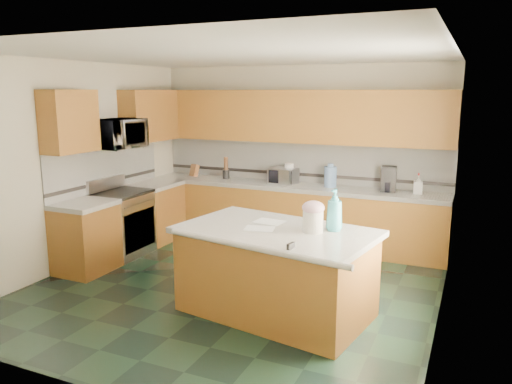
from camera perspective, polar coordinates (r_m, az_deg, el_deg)
The scene contains 52 objects.
floor at distance 6.07m, azimuth -2.69°, elevation -10.92°, with size 4.60×4.60×0.00m, color black.
ceiling at distance 5.63m, azimuth -2.95°, elevation 15.44°, with size 4.60×4.60×0.00m, color white.
wall_back at distance 7.81m, azimuth 4.91°, elevation 4.34°, with size 4.60×0.04×2.70m, color beige.
wall_front at distance 3.82m, azimuth -18.77°, elevation -3.64°, with size 4.60×0.04×2.70m, color beige.
wall_left at distance 7.04m, azimuth -19.93°, elevation 2.94°, with size 0.04×4.60×2.70m, color beige.
wall_right at distance 5.10m, azimuth 21.13°, elevation -0.13°, with size 0.04×4.60×2.70m, color beige.
back_base_cab at distance 7.68m, azimuth 4.00°, elevation -2.75°, with size 4.60×0.60×0.86m, color #5B3715.
back_countertop at distance 7.58m, azimuth 4.05°, elevation 0.63°, with size 4.60×0.64×0.06m, color white.
back_upper_cab at distance 7.59m, azimuth 4.52°, elevation 8.61°, with size 4.60×0.33×0.78m, color #5B3715.
back_backsplash at distance 7.80m, azimuth 4.82°, elevation 3.48°, with size 4.60×0.02×0.63m, color silver.
back_accent_band at distance 7.82m, azimuth 4.78°, elevation 2.06°, with size 4.60×0.01×0.05m, color black.
left_base_cab_rear at distance 7.99m, azimuth -11.42°, elevation -2.41°, with size 0.60×0.82×0.86m, color #5B3715.
left_counter_rear at distance 7.89m, azimuth -11.55°, elevation 0.84°, with size 0.64×0.82×0.06m, color white.
left_base_cab_front at distance 6.84m, azimuth -18.86°, elevation -5.11°, with size 0.60×0.72×0.86m, color #5B3715.
left_counter_front at distance 6.73m, azimuth -19.11°, elevation -1.35°, with size 0.64×0.72×0.06m, color white.
left_backsplash at distance 7.44m, azimuth -16.77°, elevation 2.65°, with size 0.02×2.30×0.63m, color silver.
left_accent_band at distance 7.47m, azimuth -16.65°, elevation 1.17°, with size 0.01×2.30×0.05m, color black.
left_upper_cab_rear at distance 7.96m, azimuth -12.08°, elevation 8.53°, with size 0.33×1.09×0.78m, color #5B3715.
left_upper_cab_front at distance 6.69m, azimuth -20.55°, elevation 7.57°, with size 0.33×0.72×0.78m, color #5B3715.
range_body at distance 7.38m, azimuth -14.97°, elevation -3.63°, with size 0.60×0.76×0.88m, color #B7B7BC.
range_oven_door at distance 7.21m, azimuth -13.16°, elevation -4.21°, with size 0.02×0.68×0.55m, color black.
range_cooktop at distance 7.27m, azimuth -15.16°, elevation -0.13°, with size 0.62×0.78×0.04m, color black.
range_handle at distance 7.10m, azimuth -13.10°, elevation -1.29°, with size 0.02×0.02×0.66m, color #B7B7BC.
range_backguard at distance 7.42m, azimuth -16.77°, elevation 0.94°, with size 0.06×0.76×0.18m, color #B7B7BC.
microwave at distance 7.16m, azimuth -15.50°, elevation 6.41°, with size 0.73×0.50×0.41m, color #B7B7BC.
island_base at distance 5.28m, azimuth 2.28°, elevation -9.36°, with size 1.87×1.07×0.86m, color #5B3715.
island_top at distance 5.14m, azimuth 2.32°, elevation -4.55°, with size 1.97×1.17×0.06m, color white.
island_bullnose at distance 4.62m, azimuth -0.39°, elevation -6.37°, with size 0.06×0.06×1.97m, color white.
treat_jar at distance 5.02m, azimuth 6.53°, elevation -3.36°, with size 0.21×0.21×0.22m, color white.
treat_jar_lid at distance 4.99m, azimuth 6.57°, elevation -1.79°, with size 0.23×0.23×0.14m, color #CE9DAC.
treat_jar_knob at distance 4.98m, azimuth 6.58°, elevation -1.26°, with size 0.03×0.03×0.07m, color tan.
treat_jar_knob_end_l at distance 4.99m, azimuth 6.17°, elevation -1.22°, with size 0.04×0.04×0.04m, color tan.
treat_jar_knob_end_r at distance 4.97m, azimuth 6.99°, elevation -1.29°, with size 0.04×0.04×0.04m, color tan.
soap_bottle_island at distance 5.08m, azimuth 8.97°, elevation -2.05°, with size 0.16×0.17×0.43m, color teal.
paper_sheet_a at distance 5.14m, azimuth 0.41°, elevation -4.19°, with size 0.30×0.23×0.00m, color white.
paper_sheet_b at distance 5.40m, azimuth 1.55°, elevation -3.41°, with size 0.31×0.24×0.00m, color white.
clamp_body at distance 4.50m, azimuth 4.01°, elevation -6.38°, with size 0.03×0.10×0.09m, color black.
clamp_handle at distance 4.45m, azimuth 3.74°, elevation -6.85°, with size 0.02×0.02×0.07m, color black.
knife_block at distance 8.35m, azimuth -7.05°, elevation 2.46°, with size 0.11×0.09×0.20m, color #472814.
utensil_crock at distance 8.10m, azimuth -3.45°, elevation 2.05°, with size 0.11×0.11×0.14m, color black.
utensil_bundle at distance 8.07m, azimuth -3.47°, elevation 3.27°, with size 0.07×0.07×0.21m, color #472814.
toaster_oven at distance 7.66m, azimuth 3.12°, elevation 1.87°, with size 0.41×0.28×0.24m, color #B7B7BC.
toaster_oven_door at distance 7.54m, azimuth 2.76°, elevation 1.72°, with size 0.37×0.01×0.20m, color black.
paper_towel at distance 7.67m, azimuth 3.79°, elevation 2.15°, with size 0.14×0.14×0.31m, color white.
paper_towel_base at distance 7.70m, azimuth 3.78°, elevation 1.07°, with size 0.21×0.21×0.01m, color #B7B7BC.
water_jug at distance 7.43m, azimuth 8.49°, elevation 1.73°, with size 0.18×0.18×0.30m, color #6084B9.
water_jug_neck at distance 7.41m, azimuth 8.53°, elevation 3.05°, with size 0.09×0.09×0.04m, color #6084B9.
coffee_maker at distance 7.27m, azimuth 14.92°, elevation 1.45°, with size 0.21×0.23×0.35m, color black.
coffee_carafe at distance 7.24m, azimuth 14.82°, elevation 0.58°, with size 0.14×0.14×0.14m, color black.
soap_bottle_back at distance 7.20m, azimuth 18.04°, elevation 0.81°, with size 0.12×0.12×0.26m, color white.
soap_back_cap at distance 7.18m, azimuth 18.11°, elevation 1.95°, with size 0.02×0.02×0.03m, color red.
window_light_proxy at distance 4.88m, azimuth 20.77°, elevation 1.20°, with size 0.02×1.40×1.10m, color white.
Camera 1 is at (2.54, -5.01, 2.30)m, focal length 35.00 mm.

